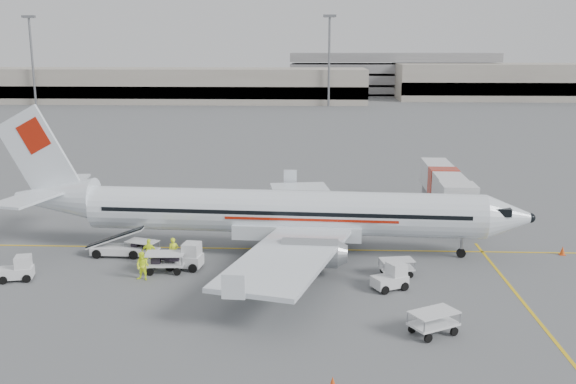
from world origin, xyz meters
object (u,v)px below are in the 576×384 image
at_px(belt_loader, 118,238).
at_px(tug_aft, 16,268).
at_px(aircraft, 284,183).
at_px(tug_fore, 390,277).
at_px(tug_mid, 184,256).
at_px(jet_bridge, 443,193).

bearing_deg(belt_loader, tug_aft, -132.51).
relative_size(aircraft, tug_fore, 17.76).
bearing_deg(aircraft, tug_mid, -145.37).
height_order(belt_loader, tug_mid, belt_loader).
bearing_deg(tug_fore, aircraft, 105.67).
bearing_deg(tug_mid, aircraft, 38.79).
relative_size(aircraft, jet_bridge, 2.29).
height_order(belt_loader, tug_aft, belt_loader).
bearing_deg(jet_bridge, tug_aft, -148.99).
distance_m(tug_mid, tug_aft, 10.42).
bearing_deg(belt_loader, jet_bridge, 26.98).
relative_size(jet_bridge, tug_fore, 7.77).
relative_size(tug_mid, tug_aft, 1.14).
bearing_deg(jet_bridge, aircraft, -140.21).
bearing_deg(jet_bridge, tug_mid, -142.50).
bearing_deg(tug_fore, tug_aft, 150.71).
bearing_deg(jet_bridge, tug_fore, -108.98).
distance_m(belt_loader, tug_aft, 7.10).
bearing_deg(aircraft, belt_loader, -169.72).
bearing_deg(aircraft, jet_bridge, 42.07).
relative_size(belt_loader, tug_mid, 2.08).
height_order(jet_bridge, tug_aft, jet_bridge).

